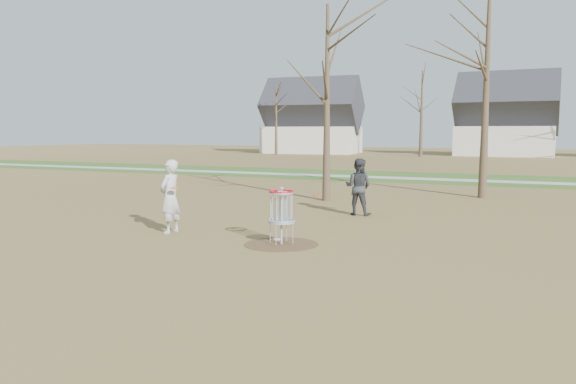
% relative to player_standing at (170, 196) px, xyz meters
% --- Properties ---
extents(ground, '(160.00, 160.00, 0.00)m').
position_rel_player_standing_xyz_m(ground, '(3.35, -0.17, -0.98)').
color(ground, brown).
rests_on(ground, ground).
extents(green_band, '(160.00, 8.00, 0.01)m').
position_rel_player_standing_xyz_m(green_band, '(3.35, 20.83, -0.98)').
color(green_band, '#2D5119').
rests_on(green_band, ground).
extents(footpath, '(160.00, 1.50, 0.01)m').
position_rel_player_standing_xyz_m(footpath, '(3.35, 19.83, -0.97)').
color(footpath, '#9E9E99').
rests_on(footpath, green_band).
extents(dirt_circle, '(1.80, 1.80, 0.01)m').
position_rel_player_standing_xyz_m(dirt_circle, '(3.35, -0.17, -0.98)').
color(dirt_circle, '#47331E').
rests_on(dirt_circle, ground).
extents(player_standing, '(0.48, 0.72, 1.97)m').
position_rel_player_standing_xyz_m(player_standing, '(0.00, 0.00, 0.00)').
color(player_standing, '#B6B6B6').
rests_on(player_standing, ground).
extents(player_throwing, '(0.90, 0.71, 1.84)m').
position_rel_player_standing_xyz_m(player_throwing, '(3.62, 5.17, -0.06)').
color(player_throwing, '#2E2F33').
rests_on(player_throwing, ground).
extents(disc_grounded, '(0.22, 0.22, 0.02)m').
position_rel_player_standing_xyz_m(disc_grounded, '(3.03, 0.30, -0.96)').
color(disc_grounded, silver).
rests_on(disc_grounded, dirt_circle).
extents(discs_in_play, '(3.27, 2.57, 0.38)m').
position_rel_player_standing_xyz_m(discs_in_play, '(1.93, 0.99, 0.10)').
color(discs_in_play, red).
rests_on(discs_in_play, ground).
extents(disc_golf_basket, '(0.64, 0.64, 1.35)m').
position_rel_player_standing_xyz_m(disc_golf_basket, '(3.35, -0.17, -0.07)').
color(disc_golf_basket, '#9EA3AD').
rests_on(disc_golf_basket, ground).
extents(bare_trees, '(52.62, 44.98, 9.00)m').
position_rel_player_standing_xyz_m(bare_trees, '(5.13, 35.61, 4.36)').
color(bare_trees, '#382B1E').
rests_on(bare_trees, ground).
extents(houses_row, '(56.51, 10.01, 7.26)m').
position_rel_player_standing_xyz_m(houses_row, '(7.67, 52.39, 2.54)').
color(houses_row, silver).
rests_on(houses_row, ground).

